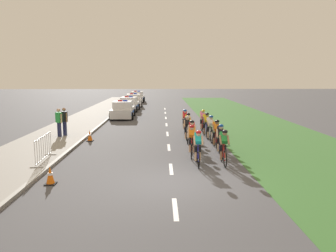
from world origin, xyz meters
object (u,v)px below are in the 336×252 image
at_px(cyclist_third, 192,140).
at_px(traffic_cone_near, 50,176).
at_px(cyclist_seventh, 187,128).
at_px(police_car_second, 129,105).
at_px(police_car_furthest, 137,97).
at_px(cyclist_sixth, 216,133).
at_px(cyclist_fifth, 192,134).
at_px(traffic_cone_mid, 90,136).
at_px(cyclist_ninth, 188,125).
at_px(spectator_closest, 64,120).
at_px(cyclist_tenth, 206,124).
at_px(cyclist_fourth, 220,139).
at_px(police_car_nearest, 123,110).
at_px(crowd_barrier_front, 43,149).
at_px(cyclist_twelfth, 202,120).
at_px(spectator_middle, 59,121).
at_px(cyclist_second, 224,146).
at_px(cyclist_eighth, 210,128).
at_px(police_car_third, 134,101).
at_px(cyclist_lead, 198,147).
at_px(cyclist_eleventh, 185,120).

relative_size(cyclist_third, traffic_cone_near, 2.68).
xyz_separation_m(cyclist_seventh, police_car_second, (-4.82, 16.43, -0.11)).
bearing_deg(cyclist_third, police_car_furthest, 98.63).
bearing_deg(cyclist_sixth, police_car_second, 108.83).
xyz_separation_m(cyclist_fifth, traffic_cone_mid, (-5.61, 2.21, -0.48)).
distance_m(cyclist_ninth, spectator_closest, 7.43).
xyz_separation_m(cyclist_tenth, police_car_furthest, (-6.08, 26.56, -0.11)).
bearing_deg(cyclist_fourth, police_car_nearest, 113.74).
height_order(cyclist_tenth, crowd_barrier_front, cyclist_tenth).
relative_size(cyclist_fifth, crowd_barrier_front, 0.74).
xyz_separation_m(cyclist_twelfth, spectator_middle, (-8.73, -2.08, 0.30)).
bearing_deg(police_car_furthest, cyclist_seventh, -80.28).
bearing_deg(crowd_barrier_front, cyclist_second, -2.19).
bearing_deg(cyclist_eighth, cyclist_ninth, 133.79).
height_order(cyclist_second, cyclist_seventh, same).
relative_size(cyclist_ninth, spectator_closest, 1.03).
bearing_deg(cyclist_eighth, police_car_third, 105.73).
height_order(cyclist_tenth, police_car_second, police_car_second).
bearing_deg(cyclist_fourth, cyclist_ninth, 104.20).
xyz_separation_m(cyclist_third, crowd_barrier_front, (-6.37, -1.08, -0.14)).
relative_size(cyclist_fifth, cyclist_tenth, 1.00).
distance_m(cyclist_twelfth, traffic_cone_mid, 7.37).
relative_size(cyclist_third, cyclist_tenth, 1.00).
distance_m(cyclist_second, cyclist_seventh, 4.82).
relative_size(cyclist_seventh, traffic_cone_mid, 2.69).
relative_size(cyclist_twelfth, police_car_furthest, 0.39).
height_order(cyclist_tenth, police_car_third, police_car_third).
height_order(cyclist_lead, police_car_furthest, police_car_furthest).
distance_m(cyclist_ninth, crowd_barrier_front, 8.76).
height_order(cyclist_eleventh, police_car_nearest, police_car_nearest).
relative_size(cyclist_ninth, police_car_nearest, 0.39).
bearing_deg(spectator_middle, cyclist_sixth, -17.90).
xyz_separation_m(cyclist_seventh, police_car_furthest, (-4.82, 28.12, -0.11)).
distance_m(spectator_closest, spectator_middle, 0.48).
height_order(cyclist_third, cyclist_sixth, same).
height_order(cyclist_eighth, traffic_cone_mid, cyclist_eighth).
distance_m(cyclist_fifth, cyclist_eighth, 2.31).
bearing_deg(cyclist_twelfth, cyclist_eleventh, 172.87).
height_order(cyclist_eighth, cyclist_tenth, same).
height_order(cyclist_ninth, crowd_barrier_front, cyclist_ninth).
bearing_deg(cyclist_tenth, police_car_nearest, 123.39).
height_order(police_car_furthest, crowd_barrier_front, police_car_furthest).
xyz_separation_m(cyclist_lead, spectator_closest, (-7.34, 6.46, 0.30)).
height_order(police_car_nearest, crowd_barrier_front, police_car_nearest).
relative_size(cyclist_third, cyclist_fourth, 1.00).
height_order(cyclist_second, cyclist_twelfth, same).
height_order(cyclist_sixth, police_car_second, police_car_second).
distance_m(cyclist_fifth, cyclist_tenth, 3.52).
xyz_separation_m(police_car_nearest, police_car_furthest, (-0.00, 17.34, 0.00)).
bearing_deg(crowd_barrier_front, cyclist_twelfth, 45.03).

